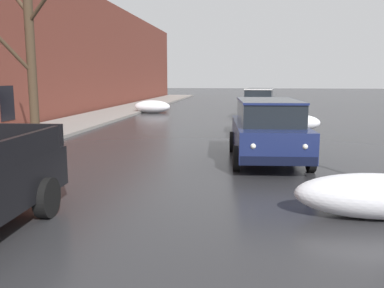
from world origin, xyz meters
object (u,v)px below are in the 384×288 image
object	(u,v)px
bare_tree_mid_block	(31,64)
suv_white_parked_far_down_block	(259,102)
sedan_green_queued_behind_truck	(257,100)
sedan_black_parked_kerbside_mid	(260,117)
suv_darkblue_parked_kerbside_close	(268,128)

from	to	relation	value
bare_tree_mid_block	suv_white_parked_far_down_block	xyz separation A→B (m)	(7.93, 12.21, -1.94)
bare_tree_mid_block	sedan_green_queued_behind_truck	world-z (taller)	bare_tree_mid_block
sedan_black_parked_kerbside_mid	suv_white_parked_far_down_block	world-z (taller)	suv_white_parked_far_down_block
suv_darkblue_parked_kerbside_close	sedan_black_parked_kerbside_mid	xyz separation A→B (m)	(-0.07, 5.80, -0.24)
sedan_black_parked_kerbside_mid	sedan_green_queued_behind_truck	bearing A→B (deg)	89.25
suv_darkblue_parked_kerbside_close	suv_white_parked_far_down_block	xyz separation A→B (m)	(0.10, 13.07, -0.00)
bare_tree_mid_block	sedan_green_queued_behind_truck	bearing A→B (deg)	68.07
sedan_black_parked_kerbside_mid	suv_darkblue_parked_kerbside_close	bearing A→B (deg)	-89.35
bare_tree_mid_block	sedan_black_parked_kerbside_mid	bearing A→B (deg)	32.45
bare_tree_mid_block	suv_white_parked_far_down_block	size ratio (longest dim) A/B	1.20
suv_darkblue_parked_kerbside_close	suv_white_parked_far_down_block	distance (m)	13.07
bare_tree_mid_block	suv_white_parked_far_down_block	bearing A→B (deg)	57.00
sedan_black_parked_kerbside_mid	suv_white_parked_far_down_block	distance (m)	7.28
suv_darkblue_parked_kerbside_close	sedan_green_queued_behind_truck	world-z (taller)	suv_darkblue_parked_kerbside_close
suv_darkblue_parked_kerbside_close	suv_white_parked_far_down_block	world-z (taller)	same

